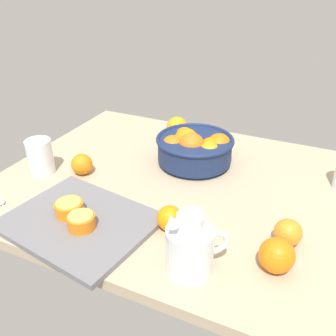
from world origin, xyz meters
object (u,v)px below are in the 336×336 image
loose_orange_0 (82,164)px  spoon (7,208)px  loose_orange_3 (288,233)px  loose_orange_4 (177,127)px  fruit_bowl (195,148)px  orange_half_0 (69,208)px  juice_pitcher (190,250)px  loose_orange_2 (170,218)px  orange_half_1 (81,221)px  cutting_board (80,222)px  juice_glass (41,158)px  loose_orange_1 (277,255)px

loose_orange_0 → spoon: 25.55cm
loose_orange_3 → loose_orange_4: loose_orange_4 is taller
fruit_bowl → orange_half_0: 45.49cm
juice_pitcher → orange_half_0: 34.96cm
loose_orange_2 → loose_orange_3: 28.11cm
orange_half_1 → spoon: 24.45cm
loose_orange_2 → spoon: (-43.26, -11.00, -2.78)cm
loose_orange_0 → spoon: (-7.07, -24.38, -2.88)cm
cutting_board → orange_half_1: 4.17cm
juice_glass → orange_half_0: bearing=-34.3°
orange_half_0 → orange_half_1: same height
orange_half_0 → orange_half_1: (6.17, -3.27, 0.03)cm
loose_orange_1 → spoon: bearing=-173.4°
fruit_bowl → juice_pitcher: size_ratio=1.63×
loose_orange_4 → orange_half_1: bearing=-88.9°
fruit_bowl → cutting_board: 45.39cm
juice_pitcher → loose_orange_3: 24.87cm
loose_orange_3 → spoon: 72.80cm
cutting_board → orange_half_1: orange_half_1 is taller
loose_orange_1 → loose_orange_0: bearing=165.4°
loose_orange_0 → loose_orange_3: bearing=-6.2°
juice_pitcher → loose_orange_3: size_ratio=2.36×
fruit_bowl → loose_orange_4: size_ratio=3.12×
loose_orange_1 → loose_orange_2: size_ratio=1.21×
juice_glass → orange_half_1: (29.23, -19.01, -1.65)cm
cutting_board → spoon: 21.97cm
juice_pitcher → loose_orange_1: juice_pitcher is taller
cutting_board → orange_half_0: size_ratio=4.88×
juice_pitcher → fruit_bowl: bearing=109.7°
fruit_bowl → loose_orange_2: 35.32cm
orange_half_0 → loose_orange_4: bearing=85.0°
fruit_bowl → spoon: fruit_bowl is taller
fruit_bowl → loose_orange_0: size_ratio=3.80×
juice_glass → loose_orange_3: juice_glass is taller
loose_orange_3 → spoon: bearing=-166.1°
loose_orange_2 → loose_orange_0: bearing=159.7°
cutting_board → loose_orange_4: bearing=88.7°
loose_orange_2 → loose_orange_3: (27.34, 6.51, 0.07)cm
loose_orange_1 → spoon: size_ratio=0.47×
loose_orange_0 → loose_orange_2: 38.59cm
juice_glass → cutting_board: bearing=-32.2°
fruit_bowl → loose_orange_0: (-29.52, -21.22, -2.22)cm
cutting_board → loose_orange_3: size_ratio=5.45×
fruit_bowl → orange_half_1: 46.50cm
fruit_bowl → cutting_board: size_ratio=0.71×
orange_half_0 → orange_half_1: size_ratio=1.06×
loose_orange_1 → loose_orange_3: bearing=84.1°
loose_orange_0 → loose_orange_4: 40.82cm
orange_half_0 → loose_orange_3: loose_orange_3 is taller
loose_orange_4 → loose_orange_0: bearing=-113.2°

